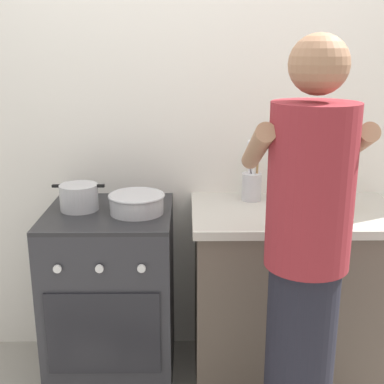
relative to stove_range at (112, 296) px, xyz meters
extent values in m
cube|color=silver|center=(0.55, 0.35, 0.80)|extent=(3.20, 0.10, 2.50)
cube|color=brown|center=(0.90, 0.00, -0.02)|extent=(0.96, 0.56, 0.86)
cube|color=#B7B2A8|center=(0.90, 0.00, 0.43)|extent=(1.00, 0.60, 0.04)
cube|color=#2D2D33|center=(0.00, 0.00, -0.01)|extent=(0.60, 0.60, 0.88)
cube|color=#232326|center=(0.00, 0.00, 0.44)|extent=(0.60, 0.60, 0.02)
cube|color=black|center=(0.00, -0.30, -0.03)|extent=(0.51, 0.01, 0.40)
cylinder|color=silver|center=(-0.18, -0.31, 0.29)|extent=(0.04, 0.01, 0.04)
cylinder|color=silver|center=(0.00, -0.31, 0.29)|extent=(0.04, 0.01, 0.04)
cylinder|color=silver|center=(0.18, -0.31, 0.29)|extent=(0.04, 0.01, 0.04)
cylinder|color=#B2B2B7|center=(-0.14, 0.02, 0.51)|extent=(0.18, 0.18, 0.12)
cube|color=black|center=(-0.25, 0.02, 0.57)|extent=(0.04, 0.02, 0.01)
cube|color=black|center=(-0.03, 0.02, 0.57)|extent=(0.04, 0.02, 0.01)
cylinder|color=#B7B7BC|center=(0.14, -0.03, 0.50)|extent=(0.25, 0.25, 0.09)
torus|color=#B7B7BC|center=(0.14, -0.03, 0.54)|extent=(0.27, 0.27, 0.01)
cylinder|color=silver|center=(0.70, 0.17, 0.52)|extent=(0.10, 0.10, 0.14)
cylinder|color=black|center=(0.70, 0.17, 0.59)|extent=(0.04, 0.02, 0.22)
sphere|color=black|center=(0.70, 0.17, 0.71)|extent=(0.03, 0.03, 0.03)
cylinder|color=silver|center=(0.69, 0.17, 0.60)|extent=(0.02, 0.06, 0.27)
sphere|color=silver|center=(0.69, 0.17, 0.75)|extent=(0.03, 0.03, 0.03)
cylinder|color=#9E7547|center=(0.73, 0.17, 0.59)|extent=(0.01, 0.04, 0.22)
sphere|color=#9E7547|center=(0.73, 0.17, 0.71)|extent=(0.03, 0.03, 0.03)
cylinder|color=silver|center=(0.71, 0.16, 0.60)|extent=(0.07, 0.02, 0.25)
sphere|color=silver|center=(0.71, 0.16, 0.73)|extent=(0.03, 0.03, 0.03)
cylinder|color=silver|center=(0.86, -0.01, 0.48)|extent=(0.04, 0.04, 0.07)
cylinder|color=red|center=(0.86, -0.01, 0.53)|extent=(0.04, 0.04, 0.02)
cylinder|color=gold|center=(1.11, 0.01, 0.54)|extent=(0.06, 0.06, 0.18)
cylinder|color=gold|center=(1.11, 0.01, 0.65)|extent=(0.03, 0.03, 0.04)
cylinder|color=black|center=(1.11, 0.01, 0.68)|extent=(0.03, 0.03, 0.02)
cylinder|color=black|center=(0.80, -0.63, 0.00)|extent=(0.26, 0.26, 0.90)
cylinder|color=maroon|center=(0.80, -0.63, 0.74)|extent=(0.30, 0.30, 0.58)
sphere|color=#A07254|center=(0.80, -0.63, 1.15)|extent=(0.20, 0.20, 0.20)
cylinder|color=#A07254|center=(0.63, -0.49, 0.85)|extent=(0.07, 0.41, 0.24)
cylinder|color=#A07254|center=(0.97, -0.49, 0.85)|extent=(0.07, 0.41, 0.24)
camera|label=1|loc=(0.37, -2.31, 1.20)|focal=47.50mm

